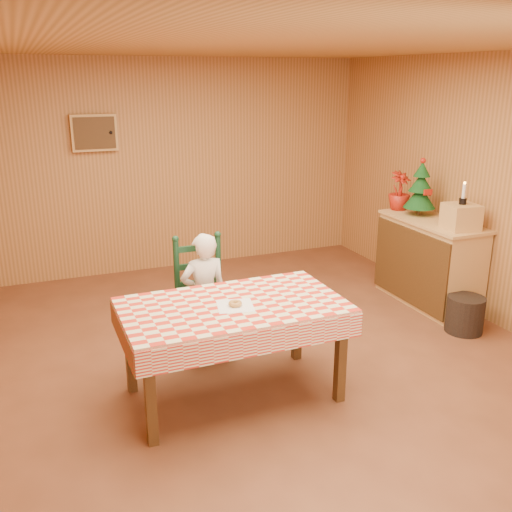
{
  "coord_description": "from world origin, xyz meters",
  "views": [
    {
      "loc": [
        -1.71,
        -3.97,
        2.38
      ],
      "look_at": [
        0.0,
        0.2,
        0.95
      ],
      "focal_mm": 40.0,
      "sensor_mm": 36.0,
      "label": 1
    }
  ],
  "objects_px": {
    "crate": "(461,217)",
    "storage_bin": "(465,314)",
    "seated_child": "(204,296)",
    "shelf_unit": "(429,262)",
    "christmas_tree": "(421,189)",
    "dining_table": "(233,314)",
    "ladder_chair": "(202,300)"
  },
  "relations": [
    {
      "from": "christmas_tree",
      "to": "storage_bin",
      "type": "height_order",
      "value": "christmas_tree"
    },
    {
      "from": "seated_child",
      "to": "christmas_tree",
      "type": "distance_m",
      "value": 2.74
    },
    {
      "from": "dining_table",
      "to": "ladder_chair",
      "type": "distance_m",
      "value": 0.81
    },
    {
      "from": "seated_child",
      "to": "christmas_tree",
      "type": "height_order",
      "value": "christmas_tree"
    },
    {
      "from": "crate",
      "to": "storage_bin",
      "type": "distance_m",
      "value": 0.96
    },
    {
      "from": "shelf_unit",
      "to": "dining_table",
      "type": "bearing_deg",
      "value": -158.96
    },
    {
      "from": "shelf_unit",
      "to": "christmas_tree",
      "type": "relative_size",
      "value": 2.0
    },
    {
      "from": "dining_table",
      "to": "ladder_chair",
      "type": "height_order",
      "value": "ladder_chair"
    },
    {
      "from": "shelf_unit",
      "to": "christmas_tree",
      "type": "height_order",
      "value": "christmas_tree"
    },
    {
      "from": "crate",
      "to": "dining_table",
      "type": "bearing_deg",
      "value": -167.03
    },
    {
      "from": "seated_child",
      "to": "crate",
      "type": "relative_size",
      "value": 3.75
    },
    {
      "from": "dining_table",
      "to": "storage_bin",
      "type": "xyz_separation_m",
      "value": [
        2.47,
        0.24,
        -0.51
      ]
    },
    {
      "from": "seated_child",
      "to": "shelf_unit",
      "type": "height_order",
      "value": "seated_child"
    },
    {
      "from": "dining_table",
      "to": "ladder_chair",
      "type": "bearing_deg",
      "value": 90.0
    },
    {
      "from": "crate",
      "to": "christmas_tree",
      "type": "height_order",
      "value": "christmas_tree"
    },
    {
      "from": "storage_bin",
      "to": "shelf_unit",
      "type": "bearing_deg",
      "value": 79.79
    },
    {
      "from": "ladder_chair",
      "to": "christmas_tree",
      "type": "distance_m",
      "value": 2.75
    },
    {
      "from": "dining_table",
      "to": "seated_child",
      "type": "xyz_separation_m",
      "value": [
        0.0,
        0.73,
        -0.13
      ]
    },
    {
      "from": "seated_child",
      "to": "crate",
      "type": "xyz_separation_m",
      "value": [
        2.61,
        -0.13,
        0.49
      ]
    },
    {
      "from": "seated_child",
      "to": "christmas_tree",
      "type": "bearing_deg",
      "value": -168.71
    },
    {
      "from": "christmas_tree",
      "to": "storage_bin",
      "type": "distance_m",
      "value": 1.45
    },
    {
      "from": "ladder_chair",
      "to": "shelf_unit",
      "type": "distance_m",
      "value": 2.61
    },
    {
      "from": "ladder_chair",
      "to": "shelf_unit",
      "type": "bearing_deg",
      "value": 4.72
    },
    {
      "from": "shelf_unit",
      "to": "ladder_chair",
      "type": "bearing_deg",
      "value": -175.28
    },
    {
      "from": "shelf_unit",
      "to": "christmas_tree",
      "type": "bearing_deg",
      "value": 88.02
    },
    {
      "from": "seated_child",
      "to": "storage_bin",
      "type": "distance_m",
      "value": 2.55
    },
    {
      "from": "seated_child",
      "to": "shelf_unit",
      "type": "distance_m",
      "value": 2.62
    },
    {
      "from": "dining_table",
      "to": "shelf_unit",
      "type": "relative_size",
      "value": 1.34
    },
    {
      "from": "seated_child",
      "to": "storage_bin",
      "type": "height_order",
      "value": "seated_child"
    },
    {
      "from": "crate",
      "to": "storage_bin",
      "type": "xyz_separation_m",
      "value": [
        -0.15,
        -0.36,
        -0.88
      ]
    },
    {
      "from": "dining_table",
      "to": "christmas_tree",
      "type": "height_order",
      "value": "christmas_tree"
    },
    {
      "from": "dining_table",
      "to": "christmas_tree",
      "type": "distance_m",
      "value": 2.95
    }
  ]
}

